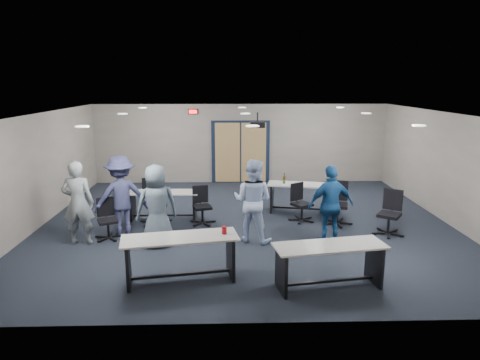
{
  "coord_description": "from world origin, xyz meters",
  "views": [
    {
      "loc": [
        -0.44,
        -10.1,
        3.44
      ],
      "look_at": [
        -0.16,
        -0.3,
        1.18
      ],
      "focal_mm": 32.0,
      "sensor_mm": 36.0,
      "label": 1
    }
  ],
  "objects_px": {
    "table_back_right": "(303,193)",
    "chair_back_b": "(202,206)",
    "chair_loose_left": "(108,219)",
    "person_navy": "(331,205)",
    "table_back_left": "(163,200)",
    "chair_back_a": "(155,202)",
    "chair_loose_right": "(389,213)",
    "person_gray": "(78,203)",
    "table_front_right": "(329,258)",
    "table_front_left": "(181,251)",
    "chair_back_d": "(338,204)",
    "person_plaid": "(157,206)",
    "person_lightblue": "(253,201)",
    "chair_back_c": "(302,203)",
    "person_back": "(121,196)"
  },
  "relations": [
    {
      "from": "table_back_right",
      "to": "chair_back_b",
      "type": "relative_size",
      "value": 2.14
    },
    {
      "from": "chair_loose_left",
      "to": "person_navy",
      "type": "bearing_deg",
      "value": -29.34
    },
    {
      "from": "table_back_left",
      "to": "chair_back_a",
      "type": "relative_size",
      "value": 1.57
    },
    {
      "from": "chair_loose_right",
      "to": "person_gray",
      "type": "distance_m",
      "value": 6.89
    },
    {
      "from": "table_front_right",
      "to": "person_gray",
      "type": "height_order",
      "value": "person_gray"
    },
    {
      "from": "table_front_left",
      "to": "chair_back_d",
      "type": "height_order",
      "value": "chair_back_d"
    },
    {
      "from": "person_plaid",
      "to": "person_lightblue",
      "type": "height_order",
      "value": "person_lightblue"
    },
    {
      "from": "table_back_right",
      "to": "chair_back_a",
      "type": "xyz_separation_m",
      "value": [
        -3.82,
        -0.87,
        0.03
      ]
    },
    {
      "from": "table_back_right",
      "to": "person_gray",
      "type": "xyz_separation_m",
      "value": [
        -5.22,
        -2.12,
        0.38
      ]
    },
    {
      "from": "table_back_left",
      "to": "table_back_right",
      "type": "distance_m",
      "value": 3.69
    },
    {
      "from": "chair_back_c",
      "to": "person_back",
      "type": "bearing_deg",
      "value": 156.51
    },
    {
      "from": "chair_back_c",
      "to": "chair_loose_right",
      "type": "relative_size",
      "value": 0.92
    },
    {
      "from": "table_front_right",
      "to": "person_plaid",
      "type": "height_order",
      "value": "person_plaid"
    },
    {
      "from": "chair_back_b",
      "to": "person_navy",
      "type": "bearing_deg",
      "value": -43.03
    },
    {
      "from": "person_gray",
      "to": "chair_loose_right",
      "type": "bearing_deg",
      "value": -179.55
    },
    {
      "from": "chair_back_b",
      "to": "person_back",
      "type": "distance_m",
      "value": 1.97
    },
    {
      "from": "table_front_right",
      "to": "chair_back_d",
      "type": "bearing_deg",
      "value": 63.87
    },
    {
      "from": "chair_back_a",
      "to": "table_front_right",
      "type": "bearing_deg",
      "value": -66.05
    },
    {
      "from": "table_back_right",
      "to": "chair_loose_right",
      "type": "height_order",
      "value": "table_back_right"
    },
    {
      "from": "table_front_right",
      "to": "person_navy",
      "type": "height_order",
      "value": "person_navy"
    },
    {
      "from": "person_back",
      "to": "person_plaid",
      "type": "bearing_deg",
      "value": 117.01
    },
    {
      "from": "table_front_left",
      "to": "person_plaid",
      "type": "distance_m",
      "value": 1.83
    },
    {
      "from": "table_back_left",
      "to": "chair_loose_left",
      "type": "xyz_separation_m",
      "value": [
        -1.04,
        -1.39,
        -0.03
      ]
    },
    {
      "from": "table_front_left",
      "to": "chair_back_d",
      "type": "relative_size",
      "value": 1.98
    },
    {
      "from": "table_front_left",
      "to": "table_back_left",
      "type": "xyz_separation_m",
      "value": [
        -0.81,
        3.5,
        -0.07
      ]
    },
    {
      "from": "chair_back_c",
      "to": "person_plaid",
      "type": "relative_size",
      "value": 0.54
    },
    {
      "from": "chair_loose_left",
      "to": "person_back",
      "type": "bearing_deg",
      "value": 26.92
    },
    {
      "from": "table_front_left",
      "to": "person_plaid",
      "type": "height_order",
      "value": "person_plaid"
    },
    {
      "from": "chair_back_c",
      "to": "chair_back_d",
      "type": "relative_size",
      "value": 0.9
    },
    {
      "from": "table_front_left",
      "to": "chair_loose_left",
      "type": "relative_size",
      "value": 2.29
    },
    {
      "from": "person_lightblue",
      "to": "person_gray",
      "type": "bearing_deg",
      "value": 23.98
    },
    {
      "from": "table_front_left",
      "to": "chair_back_d",
      "type": "distance_m",
      "value": 4.59
    },
    {
      "from": "person_back",
      "to": "chair_back_c",
      "type": "bearing_deg",
      "value": 166.61
    },
    {
      "from": "person_lightblue",
      "to": "person_back",
      "type": "bearing_deg",
      "value": 13.34
    },
    {
      "from": "table_front_left",
      "to": "chair_back_b",
      "type": "bearing_deg",
      "value": 76.23
    },
    {
      "from": "person_gray",
      "to": "person_navy",
      "type": "xyz_separation_m",
      "value": [
        5.39,
        -0.18,
        -0.05
      ]
    },
    {
      "from": "person_gray",
      "to": "person_navy",
      "type": "height_order",
      "value": "person_gray"
    },
    {
      "from": "chair_back_b",
      "to": "chair_loose_left",
      "type": "relative_size",
      "value": 1.02
    },
    {
      "from": "chair_back_a",
      "to": "person_back",
      "type": "xyz_separation_m",
      "value": [
        -0.63,
        -0.69,
        0.35
      ]
    },
    {
      "from": "chair_back_a",
      "to": "person_plaid",
      "type": "distance_m",
      "value": 1.5
    },
    {
      "from": "chair_back_c",
      "to": "person_navy",
      "type": "xyz_separation_m",
      "value": [
        0.34,
        -1.55,
        0.39
      ]
    },
    {
      "from": "table_front_right",
      "to": "chair_back_c",
      "type": "height_order",
      "value": "chair_back_c"
    },
    {
      "from": "chair_back_c",
      "to": "person_navy",
      "type": "height_order",
      "value": "person_navy"
    },
    {
      "from": "chair_back_d",
      "to": "person_back",
      "type": "height_order",
      "value": "person_back"
    },
    {
      "from": "chair_back_b",
      "to": "chair_back_d",
      "type": "distance_m",
      "value": 3.32
    },
    {
      "from": "table_front_right",
      "to": "chair_loose_right",
      "type": "xyz_separation_m",
      "value": [
        1.96,
        2.5,
        -0.01
      ]
    },
    {
      "from": "chair_back_a",
      "to": "person_navy",
      "type": "relative_size",
      "value": 0.66
    },
    {
      "from": "chair_loose_right",
      "to": "chair_back_a",
      "type": "bearing_deg",
      "value": -154.1
    },
    {
      "from": "chair_back_b",
      "to": "person_navy",
      "type": "xyz_separation_m",
      "value": [
        2.82,
        -1.41,
        0.4
      ]
    },
    {
      "from": "person_gray",
      "to": "person_plaid",
      "type": "relative_size",
      "value": 1.03
    }
  ]
}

